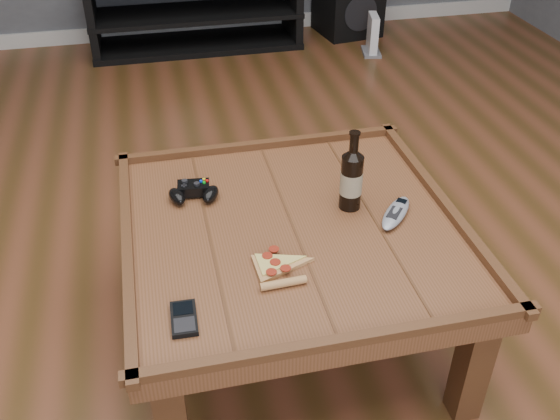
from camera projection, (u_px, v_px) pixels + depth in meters
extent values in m
plane|color=#4A3015|center=(291.00, 332.00, 2.12)|extent=(6.00, 6.00, 0.00)
cube|color=silver|center=(194.00, 28.00, 4.48)|extent=(5.00, 0.02, 0.10)
cube|color=#583219|center=(293.00, 234.00, 1.88)|extent=(1.00, 1.00, 0.06)
cube|color=#401F11|center=(472.00, 366.00, 1.75)|extent=(0.08, 0.08, 0.39)
cube|color=#401F11|center=(153.00, 230.00, 2.27)|extent=(0.08, 0.08, 0.39)
cube|color=#401F11|center=(371.00, 201.00, 2.42)|extent=(0.08, 0.08, 0.39)
cube|color=#401F11|center=(261.00, 145.00, 2.24)|extent=(1.03, 0.03, 0.03)
cube|color=#401F11|center=(342.00, 341.00, 1.47)|extent=(1.03, 0.03, 0.03)
cube|color=#401F11|center=(444.00, 202.00, 1.94)|extent=(0.03, 1.03, 0.03)
cube|color=#401F11|center=(127.00, 245.00, 1.77)|extent=(0.03, 1.03, 0.03)
cube|color=black|center=(195.00, 13.00, 4.18)|extent=(1.40, 0.45, 0.03)
cube|color=black|center=(198.00, 44.00, 4.30)|extent=(1.40, 0.45, 0.04)
cube|color=black|center=(92.00, 18.00, 4.05)|extent=(0.05, 0.44, 0.50)
cube|color=black|center=(292.00, 4.00, 4.29)|extent=(0.05, 0.44, 0.50)
cylinder|color=black|center=(351.00, 182.00, 1.90)|extent=(0.07, 0.07, 0.18)
cone|color=black|center=(353.00, 152.00, 1.83)|extent=(0.07, 0.07, 0.03)
cylinder|color=black|center=(354.00, 143.00, 1.82)|extent=(0.03, 0.03, 0.06)
cylinder|color=black|center=(355.00, 133.00, 1.80)|extent=(0.03, 0.03, 0.01)
cylinder|color=tan|center=(351.00, 182.00, 1.90)|extent=(0.07, 0.07, 0.07)
cube|color=black|center=(194.00, 188.00, 1.99)|extent=(0.11, 0.07, 0.03)
ellipsoid|color=black|center=(177.00, 196.00, 1.96)|extent=(0.07, 0.09, 0.04)
ellipsoid|color=black|center=(211.00, 194.00, 1.97)|extent=(0.08, 0.10, 0.04)
cylinder|color=black|center=(185.00, 181.00, 1.98)|extent=(0.02, 0.02, 0.01)
cylinder|color=black|center=(197.00, 184.00, 1.97)|extent=(0.02, 0.02, 0.01)
cylinder|color=yellow|center=(204.00, 179.00, 2.00)|extent=(0.01, 0.01, 0.01)
cylinder|color=red|center=(207.00, 181.00, 1.99)|extent=(0.01, 0.01, 0.01)
cylinder|color=#0C33CC|center=(201.00, 181.00, 1.99)|extent=(0.01, 0.01, 0.01)
cylinder|color=#0C9919|center=(204.00, 183.00, 1.98)|extent=(0.01, 0.01, 0.01)
cylinder|color=tan|center=(283.00, 283.00, 1.64)|extent=(0.13, 0.03, 0.02)
cylinder|color=maroon|center=(271.00, 272.00, 1.67)|extent=(0.03, 0.03, 0.00)
cylinder|color=maroon|center=(286.00, 268.00, 1.68)|extent=(0.03, 0.03, 0.00)
cylinder|color=maroon|center=(275.00, 262.00, 1.70)|extent=(0.03, 0.03, 0.00)
cylinder|color=maroon|center=(267.00, 256.00, 1.72)|extent=(0.03, 0.03, 0.00)
cylinder|color=maroon|center=(274.00, 249.00, 1.75)|extent=(0.03, 0.03, 0.00)
cube|color=black|center=(184.00, 319.00, 1.54)|extent=(0.07, 0.12, 0.01)
cube|color=black|center=(183.00, 308.00, 1.56)|extent=(0.05, 0.05, 0.00)
cube|color=black|center=(184.00, 325.00, 1.51)|extent=(0.05, 0.05, 0.00)
ellipsoid|color=gray|center=(396.00, 213.00, 1.89)|extent=(0.17, 0.19, 0.03)
cube|color=black|center=(402.00, 201.00, 1.93)|extent=(0.04, 0.04, 0.00)
cube|color=black|center=(394.00, 213.00, 1.88)|extent=(0.07, 0.07, 0.00)
cube|color=black|center=(348.00, 5.00, 4.44)|extent=(0.45, 0.45, 0.39)
cylinder|color=black|center=(361.00, 13.00, 4.29)|extent=(0.24, 0.05, 0.25)
cube|color=slate|center=(371.00, 52.00, 4.21)|extent=(0.15, 0.22, 0.02)
cube|color=white|center=(373.00, 33.00, 4.13)|extent=(0.09, 0.19, 0.24)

